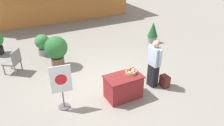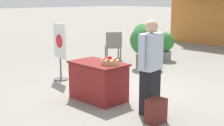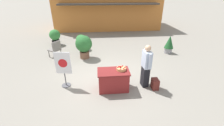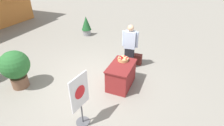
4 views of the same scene
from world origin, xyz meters
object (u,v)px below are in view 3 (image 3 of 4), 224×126
at_px(poster_board, 64,68).
at_px(display_table, 113,80).
at_px(potted_plant_far_right, 84,45).
at_px(potted_plant_near_left, 81,41).
at_px(potted_plant_near_right, 55,36).
at_px(potted_plant_far_left, 169,44).
at_px(apple_basket, 121,69).
at_px(person_visitor, 146,66).
at_px(backpack, 155,84).
at_px(patio_chair, 55,48).

bearing_deg(poster_board, display_table, 86.88).
bearing_deg(potted_plant_far_right, potted_plant_near_left, 101.59).
relative_size(poster_board, potted_plant_near_right, 1.35).
bearing_deg(potted_plant_far_left, apple_basket, -135.66).
distance_m(person_visitor, backpack, 0.80).
relative_size(poster_board, potted_plant_far_right, 1.13).
height_order(apple_basket, potted_plant_near_left, potted_plant_near_left).
bearing_deg(display_table, potted_plant_near_right, 122.08).
distance_m(person_visitor, poster_board, 3.18).
bearing_deg(person_visitor, potted_plant_far_left, -132.09).
distance_m(apple_basket, potted_plant_near_left, 4.88).
height_order(display_table, potted_plant_far_right, potted_plant_far_right).
relative_size(display_table, poster_board, 0.81).
relative_size(display_table, person_visitor, 0.69).
bearing_deg(patio_chair, backpack, 179.00).
relative_size(person_visitor, potted_plant_near_left, 1.78).
bearing_deg(backpack, apple_basket, 171.84).
relative_size(person_visitor, patio_chair, 1.79).
height_order(person_visitor, patio_chair, person_visitor).
height_order(backpack, patio_chair, patio_chair).
bearing_deg(potted_plant_far_right, patio_chair, 170.82).
height_order(person_visitor, backpack, person_visitor).
height_order(apple_basket, person_visitor, person_visitor).
xyz_separation_m(apple_basket, potted_plant_near_left, (-1.92, 4.48, -0.31)).
bearing_deg(display_table, backpack, -4.89).
xyz_separation_m(person_visitor, potted_plant_near_left, (-2.90, 4.41, -0.34)).
bearing_deg(potted_plant_far_right, display_table, -66.87).
xyz_separation_m(backpack, potted_plant_near_left, (-3.25, 4.67, 0.34)).
xyz_separation_m(backpack, potted_plant_far_right, (-2.96, 3.25, 0.56)).
relative_size(backpack, potted_plant_near_right, 0.39).
bearing_deg(potted_plant_near_right, backpack, -48.18).
height_order(poster_board, potted_plant_near_left, poster_board).
bearing_deg(potted_plant_near_left, potted_plant_near_right, 150.37).
distance_m(display_table, poster_board, 1.98).
height_order(potted_plant_far_left, potted_plant_near_right, potted_plant_far_left).
bearing_deg(potted_plant_far_right, potted_plant_far_left, 3.27).
bearing_deg(potted_plant_far_left, potted_plant_near_right, 163.12).
height_order(patio_chair, potted_plant_near_left, potted_plant_near_left).
bearing_deg(potted_plant_far_left, poster_board, -151.77).
bearing_deg(potted_plant_far_left, backpack, -120.77).
relative_size(display_table, backpack, 2.85).
relative_size(apple_basket, potted_plant_near_left, 0.37).
height_order(apple_basket, potted_plant_far_left, potted_plant_far_left).
distance_m(backpack, poster_board, 3.61).
bearing_deg(display_table, potted_plant_far_left, 42.35).
bearing_deg(apple_basket, poster_board, 171.40).
height_order(person_visitor, potted_plant_far_left, person_visitor).
xyz_separation_m(person_visitor, potted_plant_near_right, (-4.79, 5.49, -0.28)).
bearing_deg(patio_chair, potted_plant_near_right, -39.78).
height_order(potted_plant_far_left, potted_plant_near_left, potted_plant_far_left).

